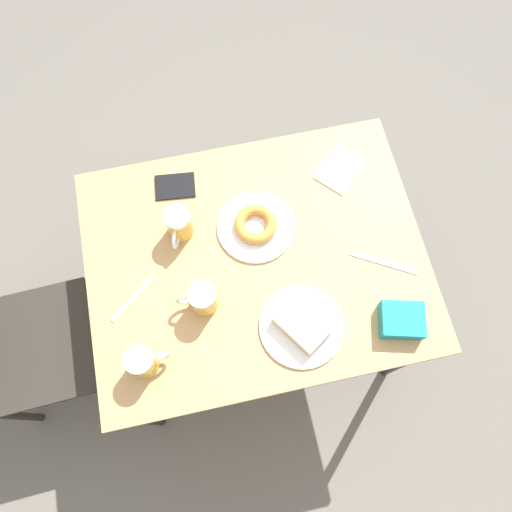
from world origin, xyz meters
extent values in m
plane|color=#666059|center=(0.00, 0.00, 0.00)|extent=(8.00, 8.00, 0.00)
cube|color=tan|center=(0.00, 0.00, 0.70)|extent=(0.80, 1.03, 0.03)
cylinder|color=black|center=(-0.36, -0.47, 0.34)|extent=(0.04, 0.04, 0.68)
cylinder|color=black|center=(0.36, -0.47, 0.34)|extent=(0.04, 0.04, 0.68)
cylinder|color=black|center=(-0.36, 0.47, 0.34)|extent=(0.04, 0.04, 0.68)
cylinder|color=black|center=(0.36, 0.47, 0.34)|extent=(0.04, 0.04, 0.68)
cube|color=#2D2823|center=(-0.06, 0.78, 0.46)|extent=(0.41, 0.41, 0.02)
cylinder|color=#2D2823|center=(-0.23, 0.60, 0.22)|extent=(0.03, 0.03, 0.45)
cylinder|color=#2D2823|center=(0.12, 0.61, 0.22)|extent=(0.03, 0.03, 0.45)
cylinder|color=#2D2823|center=(-0.25, 0.95, 0.22)|extent=(0.03, 0.03, 0.45)
cylinder|color=#2D2823|center=(0.10, 0.96, 0.22)|extent=(0.03, 0.03, 0.45)
cylinder|color=silver|center=(-0.23, -0.08, 0.72)|extent=(0.25, 0.25, 0.01)
cube|color=#D1B27F|center=(-0.23, -0.08, 0.74)|extent=(0.18, 0.17, 0.04)
cylinder|color=silver|center=(0.10, -0.02, 0.72)|extent=(0.24, 0.24, 0.01)
torus|color=#D18938|center=(0.10, -0.02, 0.74)|extent=(0.13, 0.13, 0.03)
cylinder|color=gold|center=(-0.11, 0.18, 0.76)|extent=(0.08, 0.08, 0.10)
cylinder|color=white|center=(-0.11, 0.18, 0.82)|extent=(0.08, 0.08, 0.02)
torus|color=silver|center=(-0.10, 0.22, 0.77)|extent=(0.02, 0.07, 0.07)
cylinder|color=gold|center=(0.14, 0.21, 0.76)|extent=(0.08, 0.08, 0.10)
cylinder|color=white|center=(0.14, 0.21, 0.82)|extent=(0.08, 0.08, 0.02)
torus|color=silver|center=(0.10, 0.22, 0.77)|extent=(0.07, 0.04, 0.07)
cylinder|color=gold|center=(-0.25, 0.37, 0.76)|extent=(0.08, 0.08, 0.10)
cylinder|color=white|center=(-0.25, 0.37, 0.82)|extent=(0.08, 0.08, 0.02)
torus|color=silver|center=(-0.24, 0.33, 0.77)|extent=(0.02, 0.07, 0.07)
cube|color=white|center=(0.24, -0.33, 0.71)|extent=(0.18, 0.19, 0.00)
cube|color=silver|center=(-0.05, 0.38, 0.71)|extent=(0.12, 0.15, 0.00)
cube|color=silver|center=(-0.10, -0.37, 0.71)|extent=(0.12, 0.19, 0.00)
cube|color=black|center=(0.29, 0.20, 0.71)|extent=(0.10, 0.13, 0.01)
cube|color=teal|center=(-0.28, -0.37, 0.74)|extent=(0.13, 0.14, 0.05)
camera|label=1|loc=(-0.49, 0.11, 2.14)|focal=35.00mm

